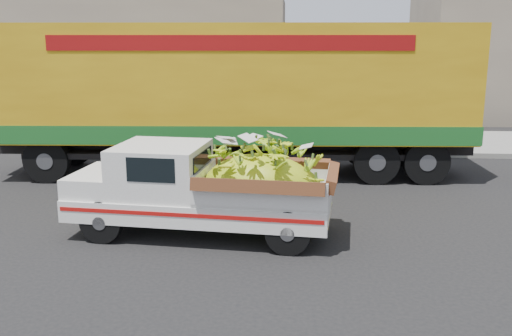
{
  "coord_description": "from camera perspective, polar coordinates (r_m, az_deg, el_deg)",
  "views": [
    {
      "loc": [
        1.4,
        -10.16,
        3.48
      ],
      "look_at": [
        0.75,
        0.03,
        1.13
      ],
      "focal_mm": 40.0,
      "sensor_mm": 36.0,
      "label": 1
    }
  ],
  "objects": [
    {
      "name": "semi_trailer",
      "position": [
        14.56,
        -2.19,
        7.61
      ],
      "size": [
        12.03,
        3.05,
        3.8
      ],
      "rotation": [
        0.0,
        0.0,
        0.05
      ],
      "color": "black",
      "rests_on": "ground"
    },
    {
      "name": "curb",
      "position": [
        17.27,
        -1.07,
        1.6
      ],
      "size": [
        60.0,
        0.25,
        0.15
      ],
      "primitive_type": "cube",
      "color": "gray",
      "rests_on": "ground"
    },
    {
      "name": "sidewalk",
      "position": [
        19.32,
        -0.56,
        2.81
      ],
      "size": [
        60.0,
        4.0,
        0.14
      ],
      "primitive_type": "cube",
      "color": "gray",
      "rests_on": "ground"
    },
    {
      "name": "pickup_truck",
      "position": [
        10.11,
        -3.62,
        -2.03
      ],
      "size": [
        4.77,
        2.17,
        1.62
      ],
      "rotation": [
        0.0,
        0.0,
        -0.11
      ],
      "color": "black",
      "rests_on": "ground"
    },
    {
      "name": "ground",
      "position": [
        10.83,
        -3.99,
        -5.81
      ],
      "size": [
        100.0,
        100.0,
        0.0
      ],
      "primitive_type": "plane",
      "color": "black",
      "rests_on": "ground"
    },
    {
      "name": "building_left",
      "position": [
        26.6,
        -17.33,
        10.3
      ],
      "size": [
        18.0,
        6.0,
        5.0
      ],
      "primitive_type": "cube",
      "color": "gray",
      "rests_on": "ground"
    }
  ]
}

